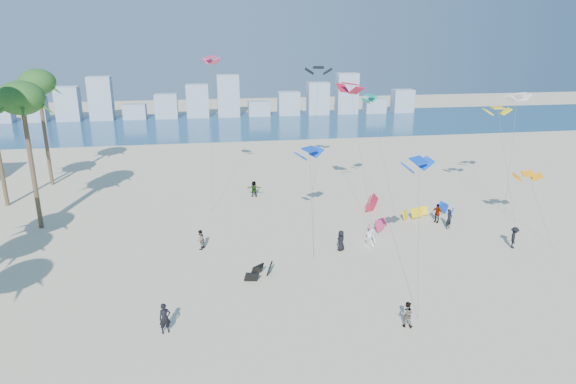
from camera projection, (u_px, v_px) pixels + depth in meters
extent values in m
plane|color=beige|center=(280.00, 366.00, 27.05)|extent=(220.00, 220.00, 0.00)
plane|color=navy|center=(224.00, 125.00, 94.74)|extent=(220.00, 220.00, 0.00)
imported|color=black|center=(165.00, 318.00, 29.74)|extent=(0.79, 0.65, 1.88)
imported|color=gray|center=(407.00, 314.00, 30.41)|extent=(0.98, 0.90, 1.63)
imported|color=black|center=(341.00, 241.00, 40.93)|extent=(0.98, 0.95, 1.70)
imported|color=gray|center=(437.00, 213.00, 46.91)|extent=(0.93, 1.12, 1.79)
imported|color=black|center=(514.00, 238.00, 41.37)|extent=(1.20, 1.34, 1.80)
imported|color=gray|center=(254.00, 189.00, 54.16)|extent=(1.67, 0.82, 1.73)
imported|color=black|center=(449.00, 219.00, 45.40)|extent=(0.80, 0.72, 1.83)
imported|color=gray|center=(200.00, 240.00, 41.15)|extent=(0.95, 1.01, 1.65)
cylinder|color=#595959|center=(312.00, 203.00, 40.69)|extent=(0.76, 5.65, 7.56)
cylinder|color=#595959|center=(362.00, 158.00, 44.55)|extent=(1.57, 3.64, 12.54)
cylinder|color=#595959|center=(506.00, 164.00, 47.64)|extent=(0.46, 4.51, 9.98)
cylinder|color=#595959|center=(211.00, 134.00, 50.10)|extent=(0.61, 4.77, 14.47)
cylinder|color=#595959|center=(382.00, 155.00, 48.91)|extent=(2.34, 2.46, 11.08)
cylinder|color=#595959|center=(540.00, 210.00, 43.06)|extent=(0.12, 4.75, 5.02)
cylinder|color=#595959|center=(315.00, 130.00, 55.86)|extent=(1.39, 4.17, 13.07)
cylinder|color=#595959|center=(511.00, 154.00, 49.46)|extent=(2.40, 4.14, 11.05)
cylinder|color=#595959|center=(419.00, 239.00, 31.90)|extent=(0.95, 3.87, 9.10)
cylinder|color=brown|center=(32.00, 165.00, 44.11)|extent=(0.40, 0.40, 11.61)
ellipsoid|color=#265C20|center=(21.00, 98.00, 42.33)|extent=(3.80, 3.80, 2.85)
cylinder|color=brown|center=(45.00, 135.00, 56.85)|extent=(0.40, 0.40, 11.61)
ellipsoid|color=#265C20|center=(37.00, 82.00, 55.08)|extent=(3.80, 3.80, 2.85)
cube|color=#9EADBF|center=(1.00, 115.00, 97.30)|extent=(4.40, 3.00, 3.00)
cube|color=#9EADBF|center=(35.00, 109.00, 97.97)|extent=(4.40, 3.00, 4.80)
cube|color=#9EADBF|center=(68.00, 104.00, 98.63)|extent=(4.40, 3.00, 6.60)
cube|color=#9EADBF|center=(101.00, 98.00, 99.30)|extent=(4.40, 3.00, 8.40)
cube|color=#9EADBF|center=(135.00, 111.00, 101.07)|extent=(4.40, 3.00, 3.00)
cube|color=#9EADBF|center=(166.00, 106.00, 101.74)|extent=(4.40, 3.00, 4.80)
cube|color=#9EADBF|center=(198.00, 101.00, 102.40)|extent=(4.40, 3.00, 6.60)
cube|color=#9EADBF|center=(228.00, 96.00, 103.07)|extent=(4.40, 3.00, 8.40)
cube|color=#9EADBF|center=(259.00, 108.00, 104.84)|extent=(4.40, 3.00, 3.00)
cube|color=#9EADBF|center=(289.00, 103.00, 105.50)|extent=(4.40, 3.00, 4.80)
cube|color=#9EADBF|center=(318.00, 98.00, 106.17)|extent=(4.40, 3.00, 6.60)
cube|color=#9EADBF|center=(347.00, 93.00, 106.84)|extent=(4.40, 3.00, 8.40)
cube|color=#9EADBF|center=(374.00, 106.00, 108.61)|extent=(4.40, 3.00, 3.00)
cube|color=#9EADBF|center=(402.00, 101.00, 109.27)|extent=(4.40, 3.00, 4.80)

